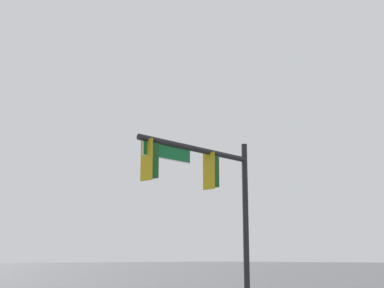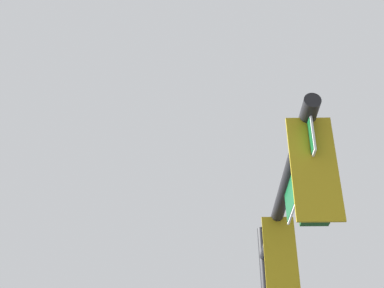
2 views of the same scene
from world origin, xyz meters
The scene contains 1 object.
signal_pole_near centered at (-3.60, -8.55, 4.37)m, with size 5.44×0.81×6.04m.
Camera 1 is at (9.13, 4.67, 1.79)m, focal length 50.00 mm.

